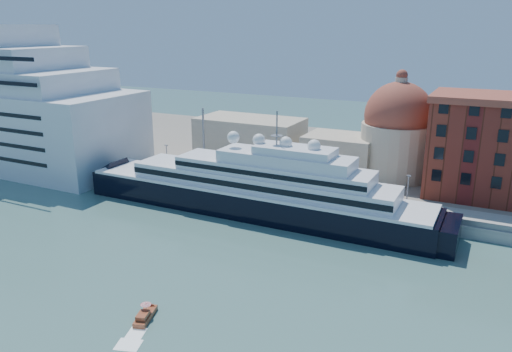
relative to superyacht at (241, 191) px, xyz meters
The scene contains 9 objects.
ground 23.86m from the superyacht, 79.26° to the right, with size 400.00×400.00×0.00m, color #345A56.
quay 12.32m from the superyacht, 68.38° to the left, with size 180.00×10.00×2.50m, color gray.
land 52.31m from the superyacht, 85.21° to the left, with size 260.00×72.00×2.00m, color slate.
quay_fence 7.98m from the superyacht, 56.16° to the left, with size 180.00×0.10×1.20m, color slate.
superyacht is the anchor object (origin of this frame).
service_barge 32.29m from the superyacht, behind, with size 14.11×7.58×3.02m.
water_taxi 45.03m from the superyacht, 79.22° to the right, with size 3.25×5.53×2.49m.
church 36.88m from the superyacht, 72.80° to the left, with size 66.00×18.00×25.50m.
lamp_posts 13.49m from the superyacht, 131.86° to the left, with size 120.80×2.40×18.00m.
Camera 1 is at (45.41, -68.97, 39.60)m, focal length 35.00 mm.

